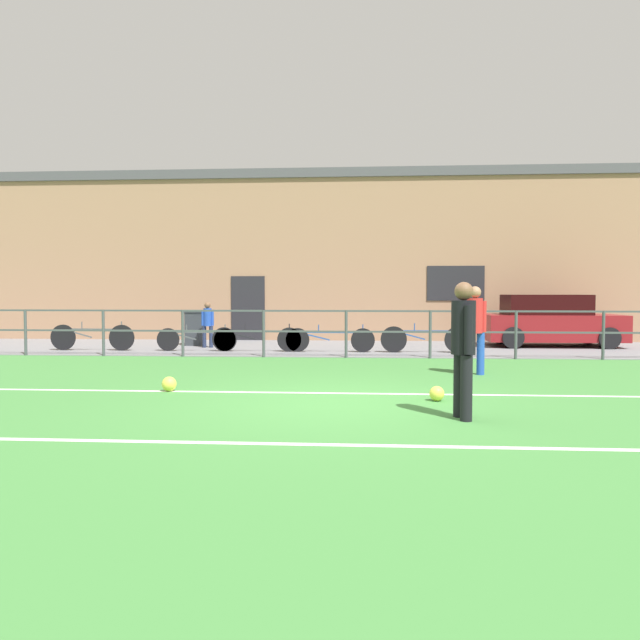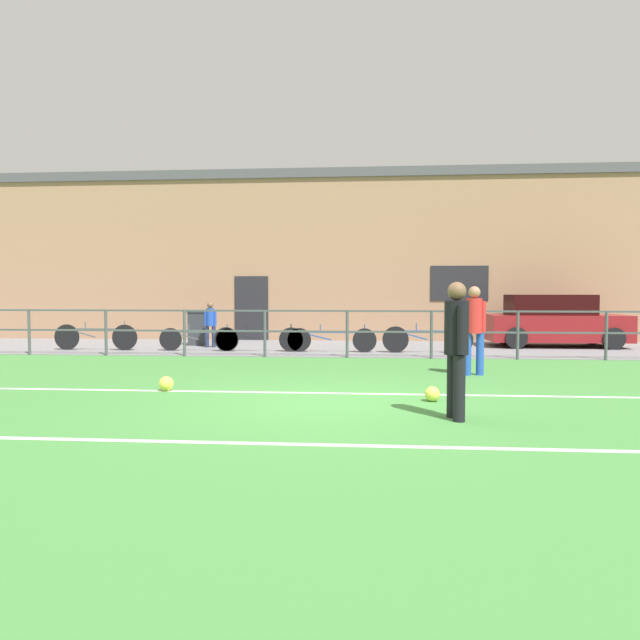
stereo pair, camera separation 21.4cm
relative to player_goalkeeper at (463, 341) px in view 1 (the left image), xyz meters
The scene contains 18 objects.
ground 2.15m from the player_goalkeeper, 149.32° to the left, with size 60.00×44.00×0.04m, color #42843D.
field_line_touchline 2.63m from the player_goalkeeper, 132.16° to the left, with size 36.00×0.11×0.00m, color white.
field_line_hash 2.37m from the player_goalkeeper, 139.39° to the right, with size 36.00×0.11×0.00m, color white.
pavement_strip 9.66m from the player_goalkeeper, 99.82° to the left, with size 48.00×5.00×0.02m, color slate.
perimeter_fence 7.17m from the player_goalkeeper, 103.23° to the left, with size 36.07×0.07×1.15m.
clubhouse_facade 13.40m from the player_goalkeeper, 97.09° to the left, with size 28.00×2.56×5.55m.
player_goalkeeper is the anchor object (origin of this frame).
player_striker 4.22m from the player_goalkeeper, 77.89° to the left, with size 0.45×0.30×1.69m.
soccer_ball_match 4.75m from the player_goalkeeper, 157.21° to the left, with size 0.23×0.23×0.23m, color #E5E04C.
soccer_ball_spare 1.51m from the player_goalkeeper, 97.70° to the left, with size 0.22×0.22×0.22m, color #E5E04C.
spectator_child 10.80m from the player_goalkeeper, 121.27° to the left, with size 0.35×0.22×1.28m.
parked_car_red 11.16m from the player_goalkeeper, 68.13° to the left, with size 3.81×1.82×1.49m.
bicycle_parked_0 11.79m from the player_goalkeeper, 136.06° to the left, with size 2.31×0.04×0.78m.
bicycle_parked_1 9.13m from the player_goalkeeper, 116.27° to the left, with size 2.37×0.04×0.74m.
bicycle_parked_2 9.95m from the player_goalkeeper, 124.60° to the left, with size 2.14×0.04×0.71m.
bicycle_parked_3 8.20m from the player_goalkeeper, 87.40° to the left, with size 2.31×0.04×0.77m.
bicycle_parked_4 8.46m from the player_goalkeeper, 104.40° to the left, with size 2.33×0.04×0.72m.
trash_bin_0 11.66m from the player_goalkeeper, 121.88° to the left, with size 0.54×0.45×1.03m.
Camera 1 is at (0.40, -8.58, 1.57)m, focal length 34.16 mm.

